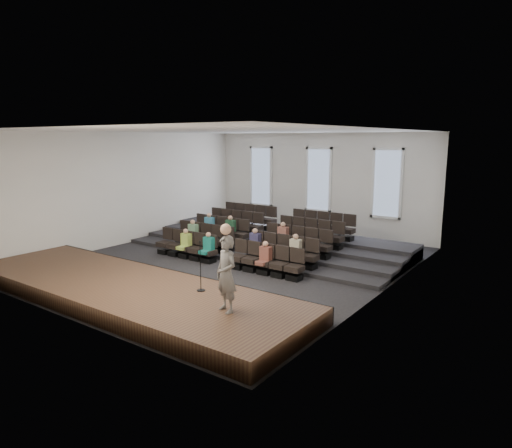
{
  "coord_description": "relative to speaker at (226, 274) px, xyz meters",
  "views": [
    {
      "loc": [
        10.67,
        -13.42,
        4.7
      ],
      "look_at": [
        0.75,
        0.5,
        1.51
      ],
      "focal_mm": 32.0,
      "sensor_mm": 36.0,
      "label": 1
    }
  ],
  "objects": [
    {
      "name": "windows",
      "position": [
        -3.87,
        12.07,
        1.25
      ],
      "size": [
        8.44,
        0.1,
        3.24
      ],
      "color": "white",
      "rests_on": "wall_back"
    },
    {
      "name": "stage_lip",
      "position": [
        -3.87,
        1.79,
        -1.2
      ],
      "size": [
        11.8,
        0.06,
        0.52
      ],
      "primitive_type": "cube",
      "color": "black",
      "rests_on": "ground"
    },
    {
      "name": "wall_left",
      "position": [
        -9.89,
        5.12,
        1.05
      ],
      "size": [
        0.04,
        14.0,
        5.0
      ],
      "primitive_type": "cube",
      "color": "white",
      "rests_on": "ground"
    },
    {
      "name": "wall_right",
      "position": [
        2.15,
        5.12,
        1.05
      ],
      "size": [
        0.04,
        14.0,
        5.0
      ],
      "primitive_type": "cube",
      "color": "white",
      "rests_on": "ground"
    },
    {
      "name": "risers",
      "position": [
        -3.87,
        8.29,
        -1.26
      ],
      "size": [
        11.8,
        4.8,
        0.6
      ],
      "color": "black",
      "rests_on": "ground"
    },
    {
      "name": "wall_front",
      "position": [
        -3.87,
        -1.9,
        1.05
      ],
      "size": [
        12.0,
        0.04,
        5.0
      ],
      "primitive_type": "cube",
      "color": "white",
      "rests_on": "ground"
    },
    {
      "name": "ground",
      "position": [
        -3.87,
        5.12,
        -1.45
      ],
      "size": [
        14.0,
        14.0,
        0.0
      ],
      "primitive_type": "plane",
      "color": "black",
      "rests_on": "ground"
    },
    {
      "name": "seating_rows",
      "position": [
        -3.87,
        6.66,
        -0.77
      ],
      "size": [
        6.8,
        4.7,
        1.67
      ],
      "color": "black",
      "rests_on": "ground"
    },
    {
      "name": "wall_back",
      "position": [
        -3.87,
        12.14,
        1.05
      ],
      "size": [
        12.0,
        0.04,
        5.0
      ],
      "primitive_type": "cube",
      "color": "white",
      "rests_on": "ground"
    },
    {
      "name": "mic_stand",
      "position": [
        -1.58,
        0.79,
        -0.52
      ],
      "size": [
        0.24,
        0.24,
        1.45
      ],
      "color": "black",
      "rests_on": "stage"
    },
    {
      "name": "ceiling",
      "position": [
        -3.87,
        5.12,
        3.56
      ],
      "size": [
        12.0,
        14.0,
        0.02
      ],
      "primitive_type": "cube",
      "color": "white",
      "rests_on": "ground"
    },
    {
      "name": "stage",
      "position": [
        -3.87,
        0.02,
        -1.2
      ],
      "size": [
        11.8,
        3.6,
        0.5
      ],
      "primitive_type": "cube",
      "color": "#49331F",
      "rests_on": "ground"
    },
    {
      "name": "speaker",
      "position": [
        0.0,
        0.0,
        0.0
      ],
      "size": [
        0.8,
        0.65,
        1.91
      ],
      "primitive_type": "imported",
      "rotation": [
        0.0,
        0.0,
        -0.32
      ],
      "color": "#615E5C",
      "rests_on": "stage"
    },
    {
      "name": "audience",
      "position": [
        -4.15,
        5.58,
        -0.62
      ],
      "size": [
        5.45,
        2.64,
        1.1
      ],
      "color": "#B1D354",
      "rests_on": "seating_rows"
    }
  ]
}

